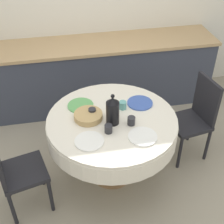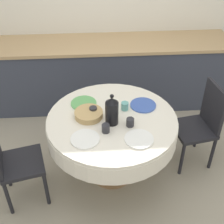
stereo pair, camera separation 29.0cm
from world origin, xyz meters
name	(u,v)px [view 1 (the left image)]	position (x,y,z in m)	size (l,w,h in m)	color
ground_plane	(112,173)	(0.00, 0.00, 0.00)	(12.00, 12.00, 0.00)	#9E937F
wall_back	(86,4)	(0.00, 1.70, 1.30)	(7.00, 0.05, 2.60)	silver
kitchen_counter	(93,74)	(0.00, 1.37, 0.46)	(3.24, 0.64, 0.92)	#383D4C
dining_table	(112,129)	(0.00, 0.00, 0.64)	(1.25, 1.25, 0.77)	olive
chair_left	(195,115)	(0.96, 0.17, 0.53)	(0.46, 0.46, 0.96)	black
chair_right	(13,168)	(-0.94, -0.23, 0.53)	(0.48, 0.48, 0.96)	black
plate_near_left	(89,141)	(-0.25, -0.28, 0.77)	(0.26, 0.26, 0.01)	white
cup_near_left	(108,129)	(-0.07, -0.18, 0.81)	(0.07, 0.07, 0.08)	#28282D
plate_near_right	(143,137)	(0.22, -0.31, 0.77)	(0.26, 0.26, 0.01)	white
cup_near_right	(131,121)	(0.16, -0.11, 0.81)	(0.07, 0.07, 0.08)	#28282D
plate_far_left	(81,105)	(-0.27, 0.26, 0.77)	(0.26, 0.26, 0.01)	#5BA85B
cup_far_left	(92,112)	(-0.18, 0.09, 0.81)	(0.07, 0.07, 0.08)	#28282D
plate_far_right	(140,103)	(0.32, 0.19, 0.77)	(0.26, 0.26, 0.01)	#3856AD
cup_far_right	(123,105)	(0.13, 0.14, 0.81)	(0.07, 0.07, 0.08)	#5BA39E
coffee_carafe	(113,111)	(-0.01, -0.06, 0.90)	(0.12, 0.12, 0.32)	black
bread_basket	(88,116)	(-0.22, 0.05, 0.80)	(0.27, 0.27, 0.06)	tan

